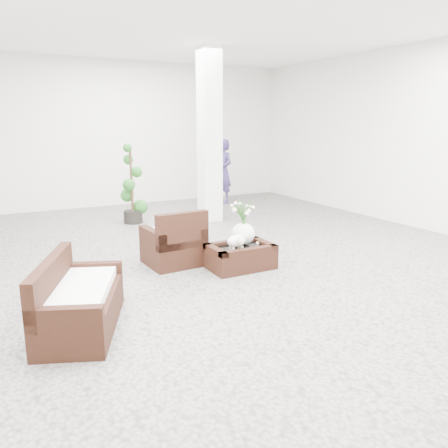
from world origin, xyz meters
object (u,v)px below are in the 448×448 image
armchair (173,237)px  coffee_table (240,257)px  loveseat (81,294)px  topiary (132,185)px

armchair → coffee_table: bearing=136.7°
coffee_table → armchair: armchair is taller
armchair → loveseat: armchair is taller
coffee_table → loveseat: loveseat is taller
loveseat → topiary: topiary is taller
armchair → loveseat: size_ratio=0.60×
armchair → topiary: (0.27, 2.96, 0.39)m
coffee_table → armchair: size_ratio=1.10×
armchair → loveseat: bearing=40.4°
coffee_table → armchair: 1.02m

